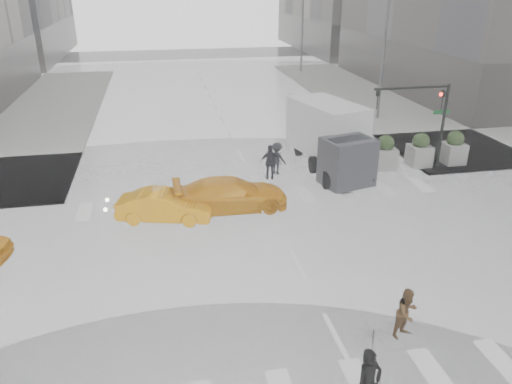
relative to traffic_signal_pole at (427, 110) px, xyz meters
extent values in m
plane|color=black|center=(-9.01, -8.01, -3.22)|extent=(120.00, 120.00, 0.00)
cube|color=slate|center=(10.49, 9.49, -3.14)|extent=(35.00, 35.00, 0.15)
cube|color=#302D2B|center=(19.99, 47.99, -1.02)|extent=(26.05, 26.05, 4.40)
cylinder|color=black|center=(0.99, -0.01, -0.97)|extent=(0.16, 0.16, 4.50)
cylinder|color=black|center=(-1.01, -0.01, 1.18)|extent=(4.00, 0.12, 0.12)
imported|color=black|center=(0.74, -0.01, 0.48)|extent=(0.16, 0.20, 1.00)
imported|color=black|center=(-2.81, -0.01, 0.68)|extent=(0.16, 0.20, 1.00)
sphere|color=#FF190C|center=(0.64, -0.01, 0.78)|extent=(0.20, 0.20, 0.20)
cube|color=#0C571F|center=(0.99, 0.29, -0.22)|extent=(0.90, 0.03, 0.22)
cylinder|color=#59595B|center=(1.99, 9.99, 1.28)|extent=(0.20, 0.20, 9.00)
cylinder|color=#59595B|center=(1.99, 29.99, 1.28)|extent=(0.20, 0.20, 9.00)
cube|color=slate|center=(-2.01, 0.19, -2.52)|extent=(1.10, 1.10, 1.10)
sphere|color=black|center=(-2.01, 0.19, -1.72)|extent=(0.90, 0.90, 0.90)
cube|color=slate|center=(-0.01, 0.19, -2.52)|extent=(1.10, 1.10, 1.10)
sphere|color=black|center=(-0.01, 0.19, -1.72)|extent=(0.90, 0.90, 0.90)
cube|color=slate|center=(1.99, 0.19, -2.52)|extent=(1.10, 1.10, 1.10)
sphere|color=black|center=(1.99, 0.19, -1.72)|extent=(0.90, 0.90, 0.90)
imported|color=black|center=(-9.26, -14.81, -2.30)|extent=(0.76, 0.60, 1.83)
imported|color=black|center=(-9.26, -14.81, -1.23)|extent=(1.19, 1.21, 0.88)
imported|color=#4C331B|center=(-7.07, -12.38, -2.45)|extent=(0.91, 0.82, 1.54)
imported|color=black|center=(-8.16, 0.17, -2.32)|extent=(1.13, 0.77, 1.80)
imported|color=black|center=(-7.66, 0.85, -2.38)|extent=(1.21, 1.18, 1.68)
imported|color=orange|center=(-13.53, -3.54, -2.57)|extent=(4.16, 2.32, 1.30)
imported|color=orange|center=(-10.65, -3.03, -2.50)|extent=(4.42, 2.08, 1.44)
cube|color=silver|center=(-4.72, 1.78, -1.16)|extent=(2.41, 4.62, 2.71)
cube|color=#2B2C30|center=(-4.72, -1.44, -1.96)|extent=(2.31, 1.81, 2.31)
cube|color=black|center=(-4.72, -1.44, -1.26)|extent=(2.01, 0.90, 0.90)
cylinder|color=black|center=(-5.77, -1.64, -2.76)|extent=(0.28, 0.90, 0.90)
cylinder|color=black|center=(-3.66, -1.64, -2.76)|extent=(0.28, 0.90, 0.90)
cylinder|color=black|center=(-5.77, 0.57, -2.76)|extent=(0.28, 0.90, 0.90)
cylinder|color=black|center=(-3.66, 0.57, -2.76)|extent=(0.28, 0.90, 0.90)
cylinder|color=black|center=(-5.77, 3.39, -2.76)|extent=(0.28, 0.90, 0.90)
cylinder|color=black|center=(-3.66, 3.39, -2.76)|extent=(0.28, 0.90, 0.90)
camera|label=1|loc=(-13.48, -22.84, 6.20)|focal=35.00mm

